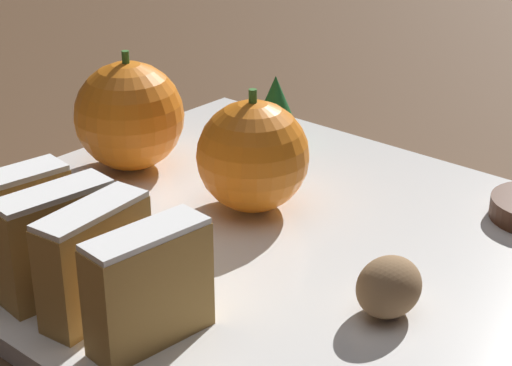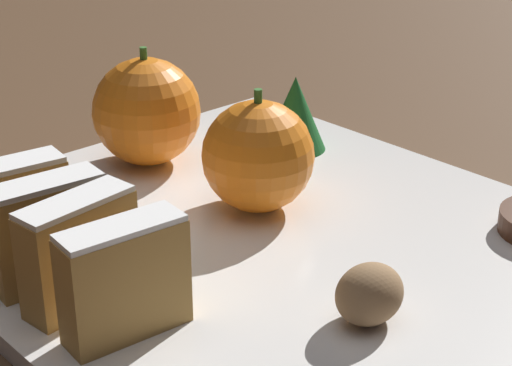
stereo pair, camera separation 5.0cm
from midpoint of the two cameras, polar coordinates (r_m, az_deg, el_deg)
ground_plane at (r=0.52m, az=2.77°, el=-4.29°), size 6.00×6.00×0.00m
serving_platter at (r=0.52m, az=2.78°, el=-3.71°), size 0.33×0.36×0.01m
stollen_slice_front at (r=0.40m, az=-5.27°, el=-6.55°), size 0.06×0.03×0.06m
stollen_slice_second at (r=0.43m, az=-8.17°, el=-4.85°), size 0.06×0.03×0.06m
stollen_slice_third at (r=0.45m, az=-10.65°, el=-3.30°), size 0.06×0.03×0.06m
stollen_slice_fourth at (r=0.48m, az=-13.10°, el=-1.98°), size 0.06×0.03×0.06m
orange_near at (r=0.52m, az=2.86°, el=1.75°), size 0.07×0.07×0.08m
orange_far at (r=0.59m, az=-4.92°, el=4.73°), size 0.08×0.08×0.08m
walnut at (r=0.43m, az=10.95°, el=-7.38°), size 0.04×0.03×0.03m
evergreen_sprig at (r=0.62m, az=4.94°, el=4.62°), size 0.05×0.05×0.05m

